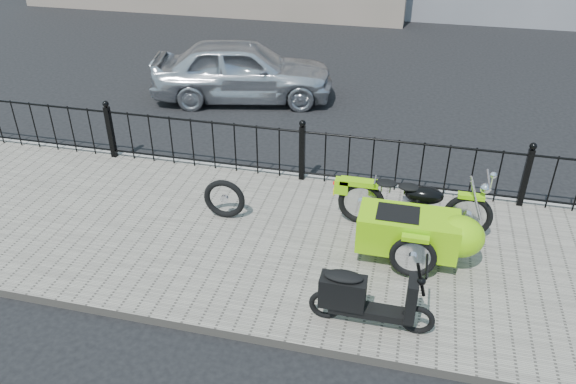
% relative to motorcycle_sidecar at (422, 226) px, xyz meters
% --- Properties ---
extents(ground, '(120.00, 120.00, 0.00)m').
position_rel_motorcycle_sidecar_xyz_m(ground, '(-2.01, 0.41, -0.59)').
color(ground, black).
rests_on(ground, ground).
extents(sidewalk, '(30.00, 3.80, 0.12)m').
position_rel_motorcycle_sidecar_xyz_m(sidewalk, '(-2.01, -0.09, -0.53)').
color(sidewalk, slate).
rests_on(sidewalk, ground).
extents(curb, '(30.00, 0.10, 0.12)m').
position_rel_motorcycle_sidecar_xyz_m(curb, '(-2.01, 1.85, -0.53)').
color(curb, gray).
rests_on(curb, ground).
extents(iron_fence, '(14.11, 0.11, 1.08)m').
position_rel_motorcycle_sidecar_xyz_m(iron_fence, '(-2.01, 1.71, -0.01)').
color(iron_fence, black).
rests_on(iron_fence, sidewalk).
extents(motorcycle_sidecar, '(2.28, 1.48, 0.98)m').
position_rel_motorcycle_sidecar_xyz_m(motorcycle_sidecar, '(0.00, 0.00, 0.00)').
color(motorcycle_sidecar, black).
rests_on(motorcycle_sidecar, sidewalk).
extents(scooter, '(1.45, 0.42, 0.98)m').
position_rel_motorcycle_sidecar_xyz_m(scooter, '(-0.59, -1.49, -0.09)').
color(scooter, black).
rests_on(scooter, sidewalk).
extents(spare_tire, '(0.64, 0.11, 0.64)m').
position_rel_motorcycle_sidecar_xyz_m(spare_tire, '(-2.88, 0.28, -0.16)').
color(spare_tire, black).
rests_on(spare_tire, sidewalk).
extents(sedan_car, '(4.31, 2.48, 1.38)m').
position_rel_motorcycle_sidecar_xyz_m(sedan_car, '(-4.17, 5.26, 0.10)').
color(sedan_car, silver).
rests_on(sedan_car, ground).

